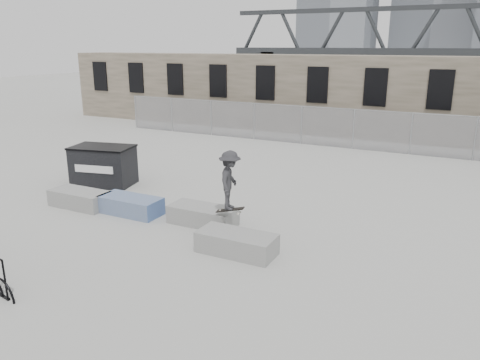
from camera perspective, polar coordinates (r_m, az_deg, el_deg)
name	(u,v)px	position (r m, az deg, el deg)	size (l,w,h in m)	color
ground	(161,219)	(14.45, -9.61, -4.71)	(120.00, 120.00, 0.00)	#ACACA7
stone_wall	(324,94)	(28.36, 10.16, 10.23)	(36.00, 2.58, 4.50)	#6A5E4E
chainlink_fence	(301,124)	(25.00, 7.49, 6.73)	(22.06, 0.06, 2.02)	gray
planter_far_left	(80,198)	(16.10, -18.94, -2.08)	(2.00, 0.90, 0.54)	#999996
planter_center_left	(130,205)	(15.00, -13.21, -2.93)	(2.00, 0.90, 0.54)	#33559A
planter_center_right	(203,215)	(13.81, -4.57, -4.22)	(2.00, 0.90, 0.54)	#999996
planter_offset	(237,242)	(11.92, -0.42, -7.61)	(2.00, 0.90, 0.54)	#999996
dumpster	(103,165)	(18.25, -16.31, 1.73)	(2.48, 1.82, 1.47)	black
skateboarder	(230,180)	(12.60, -1.24, -0.05)	(0.87, 1.17, 1.76)	#2E2E31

